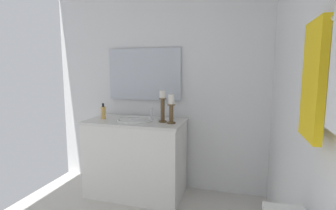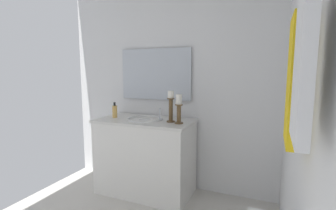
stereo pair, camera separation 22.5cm
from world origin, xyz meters
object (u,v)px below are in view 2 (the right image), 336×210
at_px(towel_near_vanity, 293,82).
at_px(soap_bottle, 115,111).
at_px(candle_holder_tall, 179,108).
at_px(candle_holder_short, 171,106).
at_px(vanity_cabinet, 145,156).
at_px(sink_basin, 145,123).
at_px(mirror, 155,74).
at_px(towel_bar, 308,11).
at_px(towel_center, 303,67).

bearing_deg(towel_near_vanity, soap_bottle, -128.15).
xyz_separation_m(candle_holder_tall, candle_holder_short, (-0.04, -0.11, 0.02)).
height_order(vanity_cabinet, sink_basin, sink_basin).
xyz_separation_m(mirror, towel_bar, (1.86, 1.39, 0.21)).
distance_m(candle_holder_short, towel_center, 2.06).
bearing_deg(soap_bottle, vanity_cabinet, 94.99).
distance_m(candle_holder_tall, candle_holder_short, 0.11).
xyz_separation_m(vanity_cabinet, candle_holder_tall, (0.05, 0.43, 0.59)).
distance_m(soap_bottle, towel_center, 2.50).
relative_size(sink_basin, candle_holder_short, 1.21).
xyz_separation_m(mirror, towel_center, (2.02, 1.38, 0.05)).
bearing_deg(sink_basin, towel_bar, 41.46).
relative_size(sink_basin, candle_holder_tall, 1.33).
distance_m(candle_holder_short, soap_bottle, 0.71).
bearing_deg(soap_bottle, sink_basin, 94.97).
xyz_separation_m(mirror, towel_near_vanity, (1.69, 1.38, -0.00)).
bearing_deg(mirror, sink_basin, 0.20).
distance_m(soap_bottle, towel_near_vanity, 2.27).
distance_m(vanity_cabinet, candle_holder_tall, 0.73).
bearing_deg(towel_bar, candle_holder_tall, -147.58).
height_order(candle_holder_short, soap_bottle, candle_holder_short).
bearing_deg(candle_holder_short, mirror, -132.55).
xyz_separation_m(soap_bottle, towel_bar, (1.54, 1.77, 0.64)).
relative_size(sink_basin, mirror, 0.45).
xyz_separation_m(mirror, candle_holder_tall, (0.33, 0.43, -0.34)).
bearing_deg(candle_holder_tall, towel_bar, 32.42).
relative_size(candle_holder_short, towel_bar, 0.50).
bearing_deg(sink_basin, towel_near_vanity, 44.27).
bearing_deg(soap_bottle, mirror, 129.62).
bearing_deg(towel_near_vanity, candle_holder_short, -142.92).
bearing_deg(towel_near_vanity, towel_bar, 6.18).
height_order(sink_basin, mirror, mirror).
height_order(candle_holder_tall, towel_near_vanity, towel_near_vanity).
xyz_separation_m(mirror, soap_bottle, (0.31, -0.38, -0.43)).
distance_m(mirror, candle_holder_short, 0.54).
xyz_separation_m(mirror, candle_holder_short, (0.30, 0.32, -0.33)).
relative_size(candle_holder_short, towel_center, 0.89).
xyz_separation_m(sink_basin, towel_near_vanity, (1.41, 1.38, 0.54)).
xyz_separation_m(vanity_cabinet, towel_near_vanity, (1.41, 1.38, 0.93)).
distance_m(candle_holder_tall, towel_bar, 1.89).
height_order(mirror, candle_holder_tall, mirror).
relative_size(sink_basin, towel_center, 1.08).
bearing_deg(candle_holder_short, towel_bar, 34.49).
bearing_deg(soap_bottle, candle_holder_tall, 88.45).
relative_size(sink_basin, towel_near_vanity, 0.86).
bearing_deg(candle_holder_short, towel_near_vanity, 37.08).
bearing_deg(towel_near_vanity, vanity_cabinet, -135.71).
relative_size(vanity_cabinet, mirror, 1.22).
xyz_separation_m(soap_bottle, towel_center, (1.71, 1.75, 0.47)).
bearing_deg(vanity_cabinet, candle_holder_tall, 82.70).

